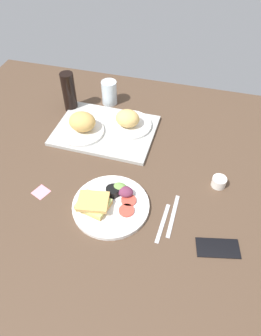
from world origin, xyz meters
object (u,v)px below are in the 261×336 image
(sticky_note, at_px, (41,192))
(knife, at_px, (173,216))
(bread_plate_far, at_px, (128,121))
(drinking_glass, at_px, (109,93))
(fork, at_px, (163,223))
(plate_with_salad, at_px, (109,203))
(espresso_cup, at_px, (219,182))
(cell_phone, at_px, (218,248))
(serving_tray, at_px, (105,130))
(soda_bottle, at_px, (69,92))
(bread_plate_near, at_px, (82,125))

(sticky_note, bearing_deg, knife, 2.69)
(bread_plate_far, xyz_separation_m, drinking_glass, (-0.15, 0.18, 0.01))
(bread_plate_far, xyz_separation_m, knife, (0.29, -0.43, -0.05))
(bread_plate_far, distance_m, fork, 0.53)
(plate_with_salad, distance_m, espresso_cup, 0.44)
(fork, xyz_separation_m, cell_phone, (0.20, -0.05, 0.00))
(bread_plate_far, relative_size, knife, 1.10)
(plate_with_salad, bearing_deg, fork, -6.66)
(cell_phone, bearing_deg, serving_tray, 127.32)
(fork, relative_size, sticky_note, 3.04)
(plate_with_salad, distance_m, drinking_glass, 0.65)
(serving_tray, xyz_separation_m, bread_plate_far, (0.10, 0.04, 0.04))
(drinking_glass, height_order, soda_bottle, soda_bottle)
(sticky_note, bearing_deg, cell_phone, -5.46)
(drinking_glass, relative_size, cell_phone, 0.84)
(serving_tray, distance_m, drinking_glass, 0.24)
(serving_tray, height_order, bread_plate_far, bread_plate_far)
(soda_bottle, bearing_deg, sticky_note, -80.37)
(soda_bottle, distance_m, fork, 0.80)
(bread_plate_near, bearing_deg, sticky_note, -95.41)
(fork, bearing_deg, serving_tray, 43.48)
(fork, bearing_deg, cell_phone, -100.48)
(drinking_glass, height_order, fork, drinking_glass)
(plate_with_salad, xyz_separation_m, sticky_note, (-0.28, -0.01, -0.02))
(soda_bottle, relative_size, sticky_note, 3.51)
(bread_plate_near, xyz_separation_m, espresso_cup, (0.63, -0.15, -0.03))
(plate_with_salad, relative_size, cell_phone, 1.98)
(drinking_glass, xyz_separation_m, sticky_note, (-0.08, -0.63, -0.06))
(espresso_cup, height_order, fork, espresso_cup)
(drinking_glass, xyz_separation_m, fork, (0.40, -0.65, -0.06))
(bread_plate_near, bearing_deg, serving_tray, 25.02)
(serving_tray, bearing_deg, espresso_cup, -19.94)
(plate_with_salad, distance_m, sticky_note, 0.28)
(bread_plate_far, relative_size, cell_phone, 1.45)
(soda_bottle, xyz_separation_m, espresso_cup, (0.75, -0.32, -0.08))
(cell_phone, bearing_deg, plate_with_salad, 157.59)
(bread_plate_near, bearing_deg, drinking_glass, 80.50)
(serving_tray, bearing_deg, knife, -44.89)
(serving_tray, distance_m, soda_bottle, 0.27)
(bread_plate_far, height_order, plate_with_salad, bread_plate_far)
(bread_plate_near, height_order, sticky_note, bread_plate_near)
(drinking_glass, xyz_separation_m, soda_bottle, (-0.17, -0.10, 0.04))
(serving_tray, relative_size, drinking_glass, 3.71)
(bread_plate_far, bearing_deg, knife, -56.16)
(soda_bottle, distance_m, espresso_cup, 0.82)
(drinking_glass, bearing_deg, knife, -54.42)
(knife, relative_size, cell_phone, 1.32)
(bread_plate_far, relative_size, soda_bottle, 1.06)
(plate_with_salad, bearing_deg, espresso_cup, 28.27)
(serving_tray, distance_m, bread_plate_far, 0.11)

